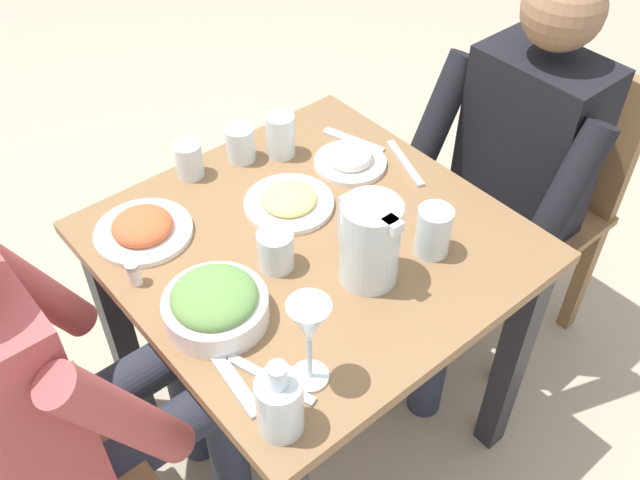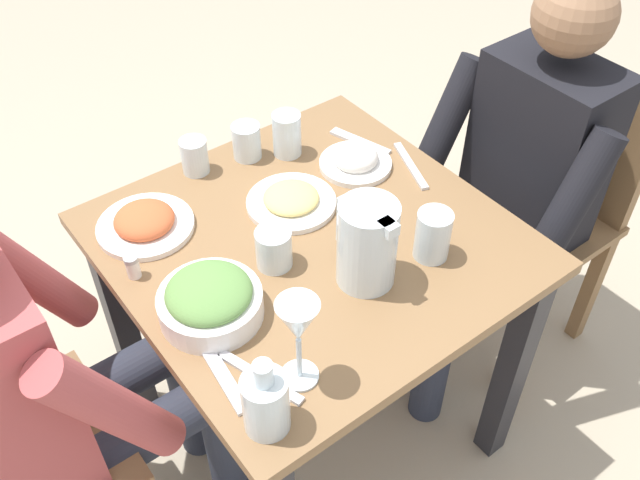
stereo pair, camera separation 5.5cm
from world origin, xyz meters
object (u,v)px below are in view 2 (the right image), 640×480
object	(u,v)px
chair_near	(549,198)
diner_near	(509,185)
salad_bowl	(210,300)
water_glass_far_right	(287,134)
oil_carafe	(266,405)
plate_fries	(291,200)
water_glass_center	(195,156)
plate_rice_curry	(145,222)
plate_yoghurt	(356,160)
water_glass_by_pitcher	(433,235)
wine_glass	(298,326)
salt_shaker	(133,266)
water_glass_near_right	(274,248)
water_glass_near_left	(247,141)
dining_table	(312,282)
diner_far	(55,377)
water_pitcher	(367,244)

from	to	relation	value
chair_near	diner_near	world-z (taller)	diner_near
chair_near	salad_bowl	size ratio (longest dim) A/B	4.36
water_glass_far_right	oil_carafe	bearing A→B (deg)	142.09
plate_fries	water_glass_center	world-z (taller)	water_glass_center
plate_fries	oil_carafe	xyz separation A→B (m)	(-0.44, 0.36, 0.04)
chair_near	plate_rice_curry	world-z (taller)	chair_near
plate_yoghurt	oil_carafe	distance (m)	0.73
water_glass_by_pitcher	wine_glass	distance (m)	0.42
wine_glass	salt_shaker	size ratio (longest dim) A/B	3.63
plate_yoghurt	water_glass_center	xyz separation A→B (m)	(0.22, 0.32, 0.02)
water_glass_near_right	water_glass_center	distance (m)	0.37
diner_near	water_glass_by_pitcher	world-z (taller)	diner_near
salt_shaker	salad_bowl	bearing A→B (deg)	-158.56
diner_near	water_glass_near_right	world-z (taller)	diner_near
water_glass_near_left	water_glass_center	distance (m)	0.13
plate_rice_curry	oil_carafe	distance (m)	0.57
dining_table	water_glass_far_right	world-z (taller)	water_glass_far_right
salad_bowl	water_glass_center	bearing A→B (deg)	-26.33
diner_far	plate_rice_curry	xyz separation A→B (m)	(0.18, -0.31, 0.11)
water_glass_near_right	water_glass_far_right	world-z (taller)	water_glass_far_right
water_pitcher	water_glass_near_left	xyz separation A→B (m)	(0.49, -0.03, -0.05)
water_glass_by_pitcher	salad_bowl	bearing A→B (deg)	73.22
diner_near	water_glass_center	xyz separation A→B (m)	(0.43, 0.66, 0.14)
diner_far	water_pitcher	xyz separation A→B (m)	(-0.23, -0.59, 0.19)
plate_fries	water_glass_far_right	bearing A→B (deg)	-32.89
diner_far	wine_glass	distance (m)	0.54
plate_fries	plate_yoghurt	bearing A→B (deg)	-83.62
plate_yoghurt	oil_carafe	xyz separation A→B (m)	(-0.46, 0.57, 0.04)
diner_near	plate_fries	world-z (taller)	diner_near
chair_near	salt_shaker	distance (m)	1.19
water_pitcher	plate_yoghurt	distance (m)	0.38
salad_bowl	plate_yoghurt	world-z (taller)	salad_bowl
plate_yoghurt	water_glass_near_left	bearing A→B (deg)	44.03
plate_yoghurt	diner_near	bearing A→B (deg)	-121.63
water_glass_center	wine_glass	size ratio (longest dim) A/B	0.45
plate_rice_curry	water_glass_near_left	distance (m)	0.33
salad_bowl	wine_glass	xyz separation A→B (m)	(-0.22, -0.05, 0.10)
dining_table	salad_bowl	distance (m)	0.34
salad_bowl	water_glass_near_right	distance (m)	0.18
dining_table	diner_near	distance (m)	0.58
plate_yoghurt	wine_glass	bearing A→B (deg)	131.47
dining_table	water_glass_far_right	size ratio (longest dim) A/B	7.38
water_glass_near_right	wine_glass	distance (m)	0.31
water_glass_center	salt_shaker	size ratio (longest dim) A/B	1.62
oil_carafe	plate_fries	bearing A→B (deg)	-39.67
plate_fries	plate_rice_curry	distance (m)	0.33
salad_bowl	plate_rice_curry	bearing A→B (deg)	-2.22
diner_far	plate_fries	distance (m)	0.62
dining_table	water_glass_near_left	bearing A→B (deg)	-8.76
salad_bowl	chair_near	bearing A→B (deg)	-90.86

